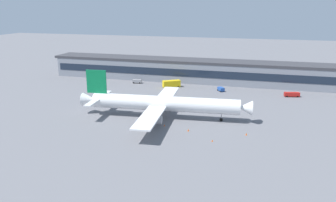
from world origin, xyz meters
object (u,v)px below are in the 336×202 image
at_px(baggage_tug, 221,89).
at_px(traffic_cone_3, 188,130).
at_px(follow_me_car, 137,81).
at_px(traffic_cone_2, 164,125).
at_px(traffic_cone_1, 246,134).
at_px(fuel_truck, 171,84).
at_px(airliner, 162,103).
at_px(belt_loader, 292,94).
at_px(traffic_cone_0, 212,141).

bearing_deg(baggage_tug, traffic_cone_3, -93.52).
relative_size(follow_me_car, traffic_cone_2, 7.59).
bearing_deg(traffic_cone_1, fuel_truck, 125.65).
bearing_deg(baggage_tug, traffic_cone_1, -74.59).
bearing_deg(airliner, fuel_truck, 101.44).
relative_size(belt_loader, traffic_cone_2, 10.91).
relative_size(traffic_cone_1, traffic_cone_3, 0.99).
distance_m(follow_me_car, fuel_truck, 19.52).
bearing_deg(belt_loader, traffic_cone_2, -130.15).
xyz_separation_m(baggage_tug, traffic_cone_1, (14.44, -52.39, -0.74)).
bearing_deg(airliner, traffic_cone_0, -39.77).
bearing_deg(fuel_truck, follow_me_car, 168.03).
xyz_separation_m(follow_me_car, traffic_cone_3, (39.79, -59.12, -0.74)).
distance_m(belt_loader, fuel_truck, 54.77).
bearing_deg(traffic_cone_0, fuel_truck, 115.49).
bearing_deg(traffic_cone_0, baggage_tug, 94.98).
distance_m(baggage_tug, fuel_truck, 24.07).
xyz_separation_m(belt_loader, follow_me_car, (-73.78, 6.50, -0.06)).
relative_size(baggage_tug, traffic_cone_3, 5.93).
bearing_deg(belt_loader, traffic_cone_3, -122.87).
relative_size(fuel_truck, traffic_cone_3, 12.34).
distance_m(fuel_truck, traffic_cone_1, 66.01).
xyz_separation_m(baggage_tug, fuel_truck, (-24.02, 1.23, 0.80)).
bearing_deg(fuel_truck, airliner, -78.56).
distance_m(traffic_cone_0, traffic_cone_3, 10.62).
distance_m(baggage_tug, traffic_cone_1, 54.35).
bearing_deg(belt_loader, airliner, -137.36).
relative_size(belt_loader, baggage_tug, 1.63).
relative_size(baggage_tug, traffic_cone_2, 6.68).
bearing_deg(traffic_cone_1, traffic_cone_0, -139.89).
height_order(belt_loader, baggage_tug, belt_loader).
bearing_deg(follow_me_car, traffic_cone_2, -61.16).
bearing_deg(follow_me_car, belt_loader, -5.03).
relative_size(fuel_truck, traffic_cone_0, 15.35).
relative_size(follow_me_car, traffic_cone_0, 8.37).
bearing_deg(traffic_cone_1, belt_loader, 72.38).
xyz_separation_m(follow_me_car, traffic_cone_1, (57.53, -57.67, -0.75)).
xyz_separation_m(belt_loader, traffic_cone_2, (-42.47, -50.36, -0.85)).
height_order(baggage_tug, traffic_cone_0, baggage_tug).
relative_size(airliner, baggage_tug, 14.72).
bearing_deg(airliner, traffic_cone_2, -68.76).
bearing_deg(traffic_cone_3, fuel_truck, 110.61).
xyz_separation_m(follow_me_car, fuel_truck, (19.08, -4.04, 0.79)).
height_order(belt_loader, follow_me_car, belt_loader).
bearing_deg(traffic_cone_0, traffic_cone_2, 153.30).
relative_size(belt_loader, fuel_truck, 0.78).
bearing_deg(airliner, follow_me_car, 120.04).
bearing_deg(traffic_cone_2, traffic_cone_0, -26.70).
bearing_deg(traffic_cone_0, follow_me_car, 126.46).
distance_m(belt_loader, follow_me_car, 74.07).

